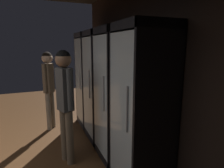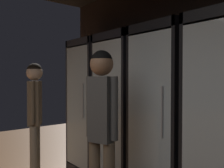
% 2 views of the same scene
% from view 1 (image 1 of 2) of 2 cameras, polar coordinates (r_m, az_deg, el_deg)
% --- Properties ---
extents(wall_back, '(6.00, 0.06, 2.80)m').
position_cam_1_polar(wall_back, '(2.48, 15.40, 2.17)').
color(wall_back, black).
rests_on(wall_back, ground).
extents(cooler_far_left, '(0.67, 0.60, 2.04)m').
position_cam_1_polar(cooler_far_left, '(4.32, -5.64, 0.94)').
color(cooler_far_left, '#2B2B30').
rests_on(cooler_far_left, ground).
extents(cooler_left, '(0.67, 0.60, 2.04)m').
position_cam_1_polar(cooler_left, '(3.65, -2.34, -1.07)').
color(cooler_left, black).
rests_on(cooler_left, ground).
extents(cooler_center, '(0.67, 0.60, 2.04)m').
position_cam_1_polar(cooler_center, '(2.99, 2.36, -3.63)').
color(cooler_center, black).
rests_on(cooler_center, ground).
extents(cooler_right, '(0.67, 0.60, 2.04)m').
position_cam_1_polar(cooler_right, '(2.39, 9.70, -7.91)').
color(cooler_right, black).
rests_on(cooler_right, ground).
extents(shopper_near, '(0.34, 0.24, 1.72)m').
position_cam_1_polar(shopper_near, '(2.89, -13.80, -3.24)').
color(shopper_near, '#72604C').
rests_on(shopper_near, ground).
extents(shopper_far, '(0.26, 0.24, 1.66)m').
position_cam_1_polar(shopper_far, '(4.22, -18.34, 0.89)').
color(shopper_far, gray).
rests_on(shopper_far, ground).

